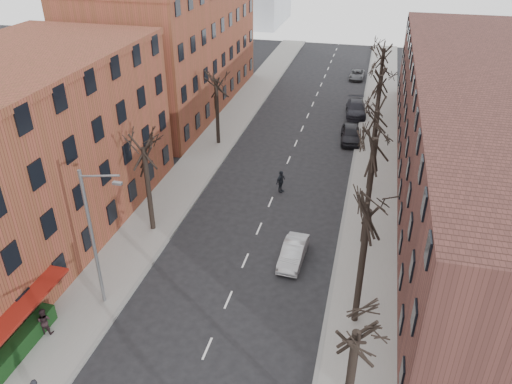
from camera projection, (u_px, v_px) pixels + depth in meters
The scene contains 21 objects.
sidewalk_left at pixel (218, 139), 51.44m from camera, with size 4.00×90.00×0.15m, color gray.
sidewalk_right at pixel (376, 155), 48.11m from camera, with size 4.00×90.00×0.15m, color gray.
building_left_near at pixel (9, 163), 33.30m from camera, with size 12.00×26.00×12.00m, color brown.
building_left_far at pixel (173, 46), 57.27m from camera, with size 12.00×28.00×14.00m, color brown.
building_right at pixel (483, 135), 39.79m from camera, with size 12.00×50.00×10.00m, color #512B25.
awning_left at pixel (33, 344), 27.30m from camera, with size 1.20×7.00×0.15m, color maroon.
hedge at pixel (16, 349), 26.16m from camera, with size 0.80×6.00×1.00m, color #123513.
tree_right_b at pixel (354, 321), 28.83m from camera, with size 5.20×5.20×10.80m, color black, non-canonical shape.
tree_right_c at pixel (362, 243), 35.58m from camera, with size 5.20×5.20×11.60m, color black, non-canonical shape.
tree_right_d at pixel (368, 190), 42.33m from camera, with size 5.20×5.20×10.00m, color black, non-canonical shape.
tree_right_e at pixel (372, 151), 49.07m from camera, with size 5.20×5.20×10.80m, color black, non-canonical shape.
tree_right_f at pixel (375, 122), 55.82m from camera, with size 5.20×5.20×11.60m, color black, non-canonical shape.
tree_left_a at pixel (153, 230), 37.05m from camera, with size 5.20×5.20×9.50m, color black, non-canonical shape.
tree_left_b at pixel (219, 144), 50.55m from camera, with size 5.20×5.20×9.50m, color black, non-canonical shape.
streetlight at pixel (94, 234), 27.70m from camera, with size 2.45×0.22×9.03m.
silver_sedan at pixel (293, 253), 33.45m from camera, with size 1.43×4.11×1.35m, color #A6A9AD.
parked_car_near at pixel (351, 134), 50.72m from camera, with size 1.93×4.79×1.63m, color black.
parked_car_mid at pixel (356, 108), 57.23m from camera, with size 2.18×5.37×1.56m, color black.
parked_car_far at pixel (357, 75), 69.51m from camera, with size 1.92×4.16×1.16m, color #4F5156.
pedestrian_b at pixel (44, 321), 27.46m from camera, with size 0.82×0.64×1.68m, color black.
pedestrian_crossing at pixel (281, 181), 41.53m from camera, with size 1.14×0.48×1.95m, color black.
Camera 1 is at (7.19, -10.08, 20.77)m, focal length 35.00 mm.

